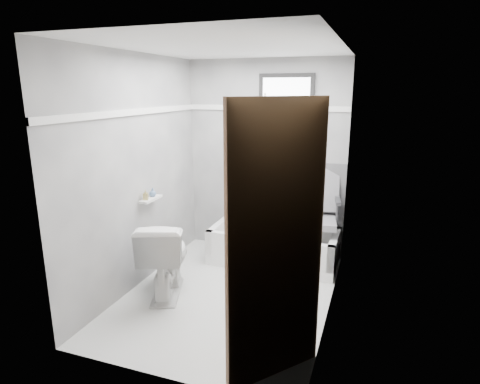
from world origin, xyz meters
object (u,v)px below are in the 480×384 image
at_px(bathtub, 274,246).
at_px(toilet, 165,257).
at_px(soap_bottle_b, 153,192).
at_px(office_chair, 314,215).
at_px(door, 305,270).
at_px(soap_bottle_a, 146,195).

bearing_deg(bathtub, toilet, -127.58).
bearing_deg(soap_bottle_b, bathtub, 32.83).
distance_m(office_chair, door, 2.31).
distance_m(bathtub, door, 2.46).
xyz_separation_m(door, soap_bottle_a, (-1.92, 1.32, -0.03)).
bearing_deg(toilet, soap_bottle_b, -67.35).
bearing_deg(bathtub, door, -71.25).
height_order(toilet, soap_bottle_b, soap_bottle_b).
distance_m(bathtub, soap_bottle_a, 1.66).
relative_size(office_chair, soap_bottle_a, 9.08).
relative_size(office_chair, toilet, 1.27).
bearing_deg(toilet, door, 125.55).
relative_size(bathtub, toilet, 1.86).
relative_size(soap_bottle_a, soap_bottle_b, 1.20).
bearing_deg(bathtub, office_chair, 6.26).
distance_m(door, soap_bottle_a, 2.33).
relative_size(toilet, soap_bottle_a, 7.17).
relative_size(door, soap_bottle_b, 21.38).
xyz_separation_m(bathtub, soap_bottle_a, (-1.17, -0.89, 0.76)).
height_order(bathtub, office_chair, office_chair).
distance_m(toilet, soap_bottle_b, 0.74).
height_order(toilet, door, door).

